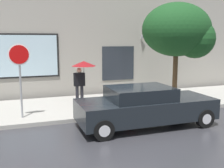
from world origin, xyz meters
name	(u,v)px	position (x,y,z in m)	size (l,w,h in m)	color
ground_plane	(127,126)	(0.00, 0.00, 0.00)	(60.00, 60.00, 0.00)	#333338
sidewalk	(102,105)	(0.00, 3.00, 0.07)	(20.00, 4.00, 0.15)	#A3A099
building_facade	(86,29)	(-0.03, 5.50, 3.48)	(20.00, 0.67, 7.00)	#9E998E
parked_car	(145,106)	(0.58, -0.15, 0.69)	(4.72, 1.93, 1.38)	black
fire_hydrant	(130,98)	(0.94, 1.98, 0.53)	(0.30, 0.44, 0.78)	red
pedestrian_with_umbrella	(82,69)	(-0.80, 3.19, 1.68)	(1.06, 1.06, 1.89)	black
street_tree	(181,32)	(3.39, 2.12, 3.31)	(3.14, 2.67, 4.42)	#4C3823
stop_sign	(20,66)	(-3.41, 1.76, 2.04)	(0.76, 0.10, 2.68)	gray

